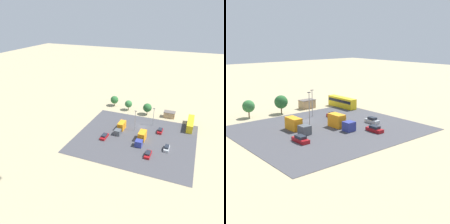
% 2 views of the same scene
% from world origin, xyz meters
% --- Properties ---
extents(ground_plane, '(400.00, 400.00, 0.00)m').
position_xyz_m(ground_plane, '(0.00, 0.00, 0.00)').
color(ground_plane, tan).
extents(parking_lot_surface, '(45.39, 38.96, 0.08)m').
position_xyz_m(parking_lot_surface, '(0.00, 10.52, 0.04)').
color(parking_lot_surface, '#424247').
rests_on(parking_lot_surface, ground).
extents(shed_building, '(5.21, 3.26, 2.86)m').
position_xyz_m(shed_building, '(-9.57, -13.31, 1.44)').
color(shed_building, tan).
rests_on(shed_building, ground).
extents(bus, '(2.54, 11.79, 3.40)m').
position_xyz_m(bus, '(-19.35, -6.76, 1.91)').
color(bus, gold).
rests_on(bus, ground).
extents(parked_car_0, '(1.76, 4.25, 1.63)m').
position_xyz_m(parked_car_0, '(-12.79, 13.84, 0.76)').
color(parked_car_0, '#ADB2B7').
rests_on(parked_car_0, ground).
extents(parked_car_1, '(1.88, 4.71, 1.49)m').
position_xyz_m(parked_car_1, '(-7.40, 19.94, 0.70)').
color(parked_car_1, maroon).
rests_on(parked_car_1, ground).
extents(parked_car_2, '(1.98, 4.75, 1.53)m').
position_xyz_m(parked_car_2, '(11.33, 14.88, 0.72)').
color(parked_car_2, maroon).
rests_on(parked_car_2, ground).
extents(parked_car_3, '(1.89, 4.30, 1.53)m').
position_xyz_m(parked_car_3, '(-8.26, 2.28, 0.72)').
color(parked_car_3, maroon).
rests_on(parked_car_3, ground).
extents(parked_truck_0, '(2.43, 8.77, 3.17)m').
position_xyz_m(parked_truck_0, '(7.37, 7.00, 1.53)').
color(parked_truck_0, '#4C5156').
rests_on(parked_truck_0, ground).
extents(parked_truck_1, '(2.56, 8.46, 3.45)m').
position_xyz_m(parked_truck_1, '(-2.80, 11.92, 1.66)').
color(parked_truck_1, navy).
rests_on(parked_truck_1, ground).
extents(tree_near_shed, '(4.14, 4.14, 5.72)m').
position_xyz_m(tree_near_shed, '(0.80, -12.21, 3.64)').
color(tree_near_shed, brown).
rests_on(tree_near_shed, ground).
extents(tree_apron_mid, '(3.63, 3.63, 5.22)m').
position_xyz_m(tree_apron_mid, '(10.75, -13.80, 3.39)').
color(tree_apron_mid, brown).
rests_on(tree_apron_mid, ground).
extents(tree_apron_far, '(4.05, 4.05, 5.41)m').
position_xyz_m(tree_apron_far, '(19.27, -16.33, 3.38)').
color(tree_apron_far, brown).
rests_on(tree_apron_far, ground).
extents(light_pole_lot_centre, '(0.90, 0.28, 9.04)m').
position_xyz_m(light_pole_lot_centre, '(1.86, 4.72, 5.03)').
color(light_pole_lot_centre, gray).
rests_on(light_pole_lot_centre, ground).
extents(light_pole_lot_edge, '(0.90, 0.28, 8.07)m').
position_xyz_m(light_pole_lot_edge, '(-4.19, -2.56, 4.54)').
color(light_pole_lot_edge, gray).
rests_on(light_pole_lot_edge, ground).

